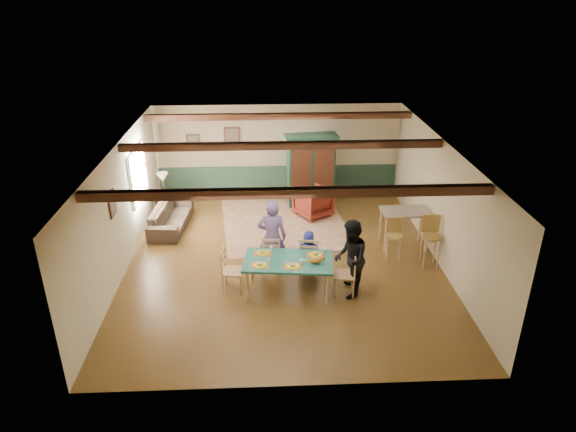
{
  "coord_description": "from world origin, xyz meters",
  "views": [
    {
      "loc": [
        -0.39,
        -10.24,
        5.84
      ],
      "look_at": [
        0.1,
        -0.07,
        1.15
      ],
      "focal_mm": 32.0,
      "sensor_mm": 36.0,
      "label": 1
    }
  ],
  "objects_px": {
    "person_woman": "(350,259)",
    "sofa": "(171,217)",
    "bar_stool_left": "(394,241)",
    "dining_chair_far_right": "(309,255)",
    "dining_chair_end_right": "(345,274)",
    "end_table": "(165,203)",
    "counter_table": "(404,229)",
    "table_lamp": "(163,183)",
    "armchair": "(313,202)",
    "person_man": "(272,237)",
    "bar_stool_right": "(431,242)",
    "person_child": "(309,253)",
    "armoire": "(311,170)",
    "dining_table": "(288,276)",
    "dining_chair_end_left": "(233,270)",
    "dining_chair_far_left": "(272,254)",
    "cat": "(315,260)"
  },
  "relations": [
    {
      "from": "dining_table",
      "to": "end_table",
      "type": "bearing_deg",
      "value": 127.78
    },
    {
      "from": "counter_table",
      "to": "dining_chair_end_left",
      "type": "bearing_deg",
      "value": -156.41
    },
    {
      "from": "dining_chair_far_right",
      "to": "sofa",
      "type": "relative_size",
      "value": 0.48
    },
    {
      "from": "dining_table",
      "to": "dining_chair_end_left",
      "type": "height_order",
      "value": "dining_chair_end_left"
    },
    {
      "from": "sofa",
      "to": "bar_stool_right",
      "type": "bearing_deg",
      "value": -105.88
    },
    {
      "from": "person_man",
      "to": "person_woman",
      "type": "xyz_separation_m",
      "value": [
        1.54,
        -0.96,
        -0.04
      ]
    },
    {
      "from": "dining_chair_far_right",
      "to": "dining_chair_far_left",
      "type": "bearing_deg",
      "value": 0.0
    },
    {
      "from": "person_child",
      "to": "end_table",
      "type": "bearing_deg",
      "value": -36.4
    },
    {
      "from": "sofa",
      "to": "counter_table",
      "type": "bearing_deg",
      "value": -98.51
    },
    {
      "from": "dining_table",
      "to": "dining_chair_end_right",
      "type": "xyz_separation_m",
      "value": [
        1.13,
        -0.12,
        0.1
      ]
    },
    {
      "from": "dining_table",
      "to": "armoire",
      "type": "height_order",
      "value": "armoire"
    },
    {
      "from": "cat",
      "to": "person_child",
      "type": "bearing_deg",
      "value": 99.46
    },
    {
      "from": "dining_chair_far_right",
      "to": "counter_table",
      "type": "xyz_separation_m",
      "value": [
        2.37,
        1.19,
        0.0
      ]
    },
    {
      "from": "counter_table",
      "to": "dining_chair_end_right",
      "type": "bearing_deg",
      "value": -130.91
    },
    {
      "from": "dining_chair_far_right",
      "to": "armoire",
      "type": "distance_m",
      "value": 3.95
    },
    {
      "from": "armoire",
      "to": "table_lamp",
      "type": "bearing_deg",
      "value": 179.74
    },
    {
      "from": "person_man",
      "to": "bar_stool_right",
      "type": "height_order",
      "value": "person_man"
    },
    {
      "from": "end_table",
      "to": "dining_chair_far_right",
      "type": "bearing_deg",
      "value": -43.27
    },
    {
      "from": "dining_chair_far_left",
      "to": "person_child",
      "type": "bearing_deg",
      "value": -174.29
    },
    {
      "from": "dining_table",
      "to": "end_table",
      "type": "xyz_separation_m",
      "value": [
        -3.17,
        4.09,
        -0.07
      ]
    },
    {
      "from": "dining_chair_far_right",
      "to": "person_woman",
      "type": "height_order",
      "value": "person_woman"
    },
    {
      "from": "counter_table",
      "to": "end_table",
      "type": "bearing_deg",
      "value": 159.59
    },
    {
      "from": "dining_chair_end_left",
      "to": "end_table",
      "type": "bearing_deg",
      "value": 33.38
    },
    {
      "from": "dining_chair_end_right",
      "to": "end_table",
      "type": "relative_size",
      "value": 1.55
    },
    {
      "from": "person_child",
      "to": "counter_table",
      "type": "xyz_separation_m",
      "value": [
        2.37,
        1.11,
        -0.03
      ]
    },
    {
      "from": "sofa",
      "to": "bar_stool_left",
      "type": "xyz_separation_m",
      "value": [
        5.31,
        -2.06,
        0.23
      ]
    },
    {
      "from": "dining_chair_far_left",
      "to": "dining_chair_far_right",
      "type": "distance_m",
      "value": 0.79
    },
    {
      "from": "dining_chair_end_left",
      "to": "bar_stool_left",
      "type": "distance_m",
      "value": 3.7
    },
    {
      "from": "dining_chair_end_left",
      "to": "table_lamp",
      "type": "distance_m",
      "value": 4.49
    },
    {
      "from": "bar_stool_right",
      "to": "person_man",
      "type": "bearing_deg",
      "value": -175.4
    },
    {
      "from": "person_woman",
      "to": "sofa",
      "type": "distance_m",
      "value": 5.31
    },
    {
      "from": "dining_chair_end_left",
      "to": "sofa",
      "type": "relative_size",
      "value": 0.48
    },
    {
      "from": "dining_chair_end_left",
      "to": "dining_chair_end_right",
      "type": "bearing_deg",
      "value": -90.0
    },
    {
      "from": "person_woman",
      "to": "table_lamp",
      "type": "xyz_separation_m",
      "value": [
        -4.4,
        4.23,
        0.07
      ]
    },
    {
      "from": "person_woman",
      "to": "armchair",
      "type": "distance_m",
      "value": 3.92
    },
    {
      "from": "person_child",
      "to": "end_table",
      "type": "relative_size",
      "value": 1.63
    },
    {
      "from": "person_man",
      "to": "armchair",
      "type": "bearing_deg",
      "value": -105.66
    },
    {
      "from": "dining_chair_far_left",
      "to": "bar_stool_right",
      "type": "xyz_separation_m",
      "value": [
        3.51,
        0.17,
        0.12
      ]
    },
    {
      "from": "bar_stool_right",
      "to": "bar_stool_left",
      "type": "bearing_deg",
      "value": 167.19
    },
    {
      "from": "sofa",
      "to": "dining_chair_far_left",
      "type": "bearing_deg",
      "value": -128.95
    },
    {
      "from": "dining_chair_end_right",
      "to": "table_lamp",
      "type": "bearing_deg",
      "value": -128.27
    },
    {
      "from": "dining_chair_end_right",
      "to": "bar_stool_right",
      "type": "distance_m",
      "value": 2.32
    },
    {
      "from": "counter_table",
      "to": "dining_chair_far_right",
      "type": "bearing_deg",
      "value": -153.35
    },
    {
      "from": "person_child",
      "to": "armoire",
      "type": "bearing_deg",
      "value": -89.43
    },
    {
      "from": "dining_chair_far_right",
      "to": "dining_chair_end_left",
      "type": "bearing_deg",
      "value": 24.92
    },
    {
      "from": "table_lamp",
      "to": "bar_stool_left",
      "type": "xyz_separation_m",
      "value": [
        5.6,
        -2.96,
        -0.37
      ]
    },
    {
      "from": "dining_chair_end_left",
      "to": "person_man",
      "type": "xyz_separation_m",
      "value": [
        0.82,
        0.71,
        0.38
      ]
    },
    {
      "from": "armchair",
      "to": "end_table",
      "type": "height_order",
      "value": "armchair"
    },
    {
      "from": "person_woman",
      "to": "bar_stool_left",
      "type": "distance_m",
      "value": 1.77
    },
    {
      "from": "dining_chair_far_right",
      "to": "bar_stool_left",
      "type": "relative_size",
      "value": 0.91
    }
  ]
}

